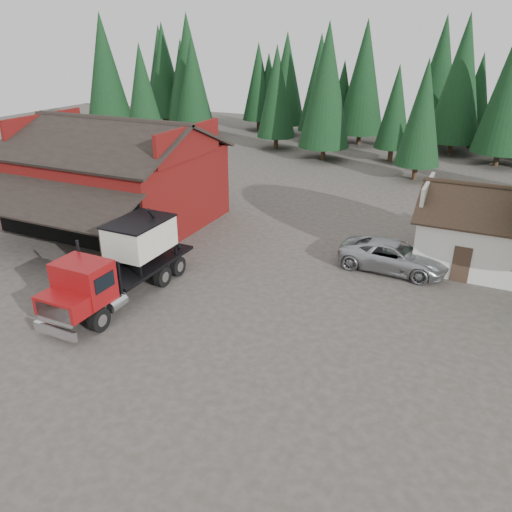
% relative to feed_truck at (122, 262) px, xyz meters
% --- Properties ---
extents(ground, '(120.00, 120.00, 0.00)m').
position_rel_feed_truck_xyz_m(ground, '(3.48, -1.11, -1.92)').
color(ground, '#403B32').
rests_on(ground, ground).
extents(red_barn, '(12.80, 13.63, 7.18)m').
position_rel_feed_truck_xyz_m(red_barn, '(-7.52, 8.79, 0.77)').
color(red_barn, maroon).
rests_on(red_barn, ground).
extents(farmhouse, '(8.60, 6.42, 4.65)m').
position_rel_feed_truck_xyz_m(farmhouse, '(16.48, 11.89, -0.25)').
color(farmhouse, silver).
rests_on(farmhouse, ground).
extents(conifer_backdrop, '(76.00, 16.00, 16.00)m').
position_rel_feed_truck_xyz_m(conifer_backdrop, '(3.48, 40.89, -1.92)').
color(conifer_backdrop, black).
rests_on(conifer_backdrop, ground).
extents(near_pine_a, '(4.40, 4.40, 11.40)m').
position_rel_feed_truck_xyz_m(near_pine_a, '(-18.52, 26.89, 4.47)').
color(near_pine_a, '#382619').
rests_on(near_pine_a, ground).
extents(near_pine_b, '(3.96, 3.96, 10.40)m').
position_rel_feed_truck_xyz_m(near_pine_b, '(9.48, 28.89, 3.97)').
color(near_pine_b, '#382619').
rests_on(near_pine_b, ground).
extents(near_pine_d, '(5.28, 5.28, 13.40)m').
position_rel_feed_truck_xyz_m(near_pine_d, '(-0.52, 32.89, 5.48)').
color(near_pine_d, '#382619').
rests_on(near_pine_d, ground).
extents(feed_truck, '(2.69, 9.10, 4.10)m').
position_rel_feed_truck_xyz_m(feed_truck, '(0.00, 0.00, 0.00)').
color(feed_truck, black).
rests_on(feed_truck, ground).
extents(silver_car, '(6.00, 2.93, 1.64)m').
position_rel_feed_truck_xyz_m(silver_car, '(11.48, 8.89, -1.10)').
color(silver_car, '#A6A9AE').
rests_on(silver_car, ground).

